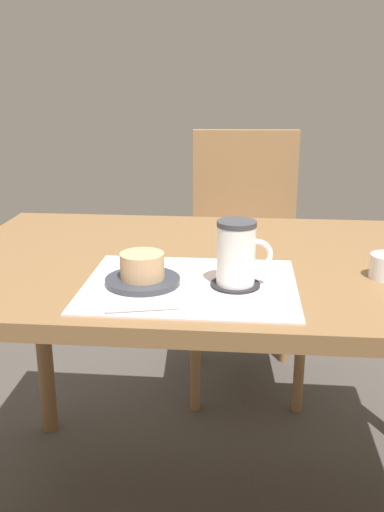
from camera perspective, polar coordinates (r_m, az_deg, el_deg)
The scene contains 8 objects.
dining_table at distance 1.33m, azimuth 3.36°, elevation -3.38°, with size 1.26×0.77×0.72m.
wooden_chair at distance 2.09m, azimuth 5.35°, elevation 0.76°, with size 0.45×0.45×0.92m.
placemat at distance 1.13m, azimuth -0.18°, elevation -2.94°, with size 0.42×0.34×0.00m, color silver.
pastry_plate at distance 1.14m, azimuth -4.95°, elevation -2.48°, with size 0.15×0.15×0.01m, color #333842.
pastry at distance 1.13m, azimuth -5.00°, elevation -0.98°, with size 0.09×0.09×0.05m, color tan.
coffee_coaster at distance 1.13m, azimuth 4.35°, elevation -2.86°, with size 0.10×0.10×0.01m, color #232328.
coffee_mug at distance 1.10m, azimuth 4.54°, elevation 0.33°, with size 0.11×0.08×0.13m.
teaspoon at distance 1.01m, azimuth -5.00°, elevation -5.28°, with size 0.01×0.01×0.13m, color silver.
Camera 1 is at (0.03, -1.24, 1.12)m, focal length 40.00 mm.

